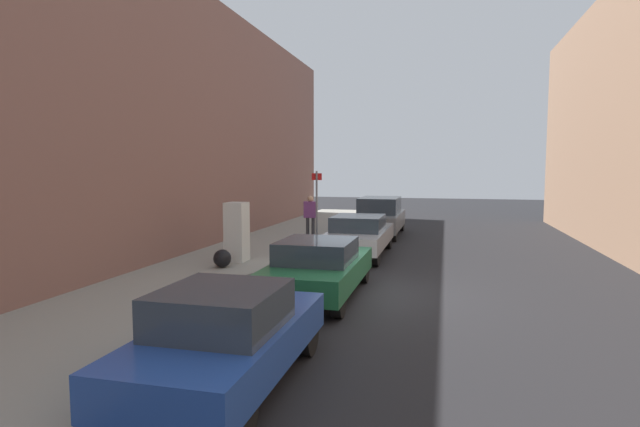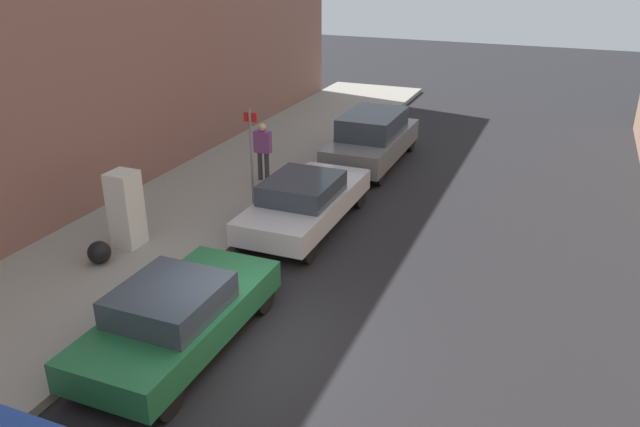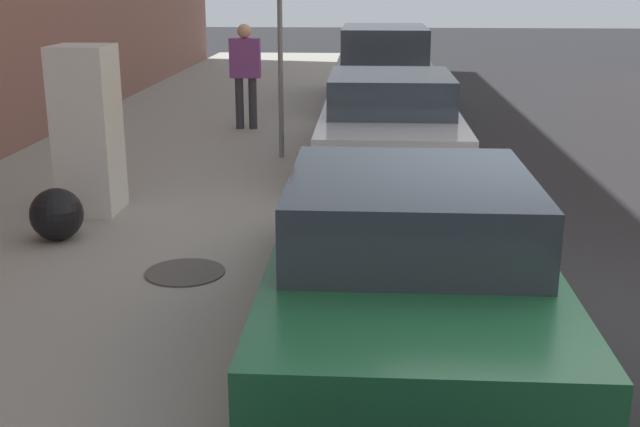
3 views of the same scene
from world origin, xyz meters
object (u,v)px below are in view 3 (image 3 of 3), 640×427
at_px(discarded_refrigerator, 88,130).
at_px(parked_sedan_green, 407,258).
at_px(pedestrian_walking_far, 245,68).
at_px(parked_sedan_silver, 390,120).
at_px(street_sign_post, 280,49).
at_px(trash_bag, 57,214).
at_px(parked_suv_gray, 384,68).

distance_m(discarded_refrigerator, parked_sedan_green, 4.42).
distance_m(discarded_refrigerator, pedestrian_walking_far, 5.22).
bearing_deg(parked_sedan_silver, street_sign_post, 176.47).
distance_m(discarded_refrigerator, trash_bag, 1.22).
distance_m(trash_bag, parked_sedan_silver, 5.09).
xyz_separation_m(discarded_refrigerator, parked_sedan_silver, (3.33, 2.79, -0.34)).
height_order(discarded_refrigerator, street_sign_post, street_sign_post).
distance_m(street_sign_post, parked_sedan_silver, 1.82).
height_order(trash_bag, pedestrian_walking_far, pedestrian_walking_far).
xyz_separation_m(street_sign_post, parked_suv_gray, (1.54, 5.43, -0.83)).
relative_size(street_sign_post, parked_sedan_green, 0.63).
relative_size(discarded_refrigerator, pedestrian_walking_far, 1.03).
bearing_deg(pedestrian_walking_far, parked_suv_gray, 23.86).
bearing_deg(parked_suv_gray, pedestrian_walking_far, -126.84).
height_order(parked_sedan_green, parked_sedan_silver, parked_sedan_silver).
relative_size(parked_sedan_silver, parked_suv_gray, 0.99).
xyz_separation_m(street_sign_post, trash_bag, (-1.80, -3.92, -1.28)).
relative_size(parked_sedan_green, parked_suv_gray, 0.91).
relative_size(discarded_refrigerator, parked_sedan_silver, 0.38).
bearing_deg(parked_sedan_green, trash_bag, 151.06).
bearing_deg(street_sign_post, trash_bag, -114.61).
height_order(discarded_refrigerator, trash_bag, discarded_refrigerator).
bearing_deg(parked_sedan_silver, discarded_refrigerator, -140.00).
bearing_deg(pedestrian_walking_far, discarded_refrigerator, -129.71).
xyz_separation_m(trash_bag, parked_sedan_green, (3.33, -1.84, 0.27)).
bearing_deg(trash_bag, parked_sedan_silver, 48.93).
relative_size(street_sign_post, parked_sedan_silver, 0.58).
xyz_separation_m(discarded_refrigerator, street_sign_post, (1.79, 2.89, 0.63)).
bearing_deg(parked_sedan_green, parked_suv_gray, 90.00).
height_order(street_sign_post, parked_suv_gray, street_sign_post).
bearing_deg(parked_suv_gray, discarded_refrigerator, -111.81).
relative_size(trash_bag, parked_sedan_silver, 0.11).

